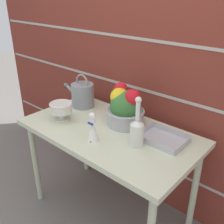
{
  "coord_description": "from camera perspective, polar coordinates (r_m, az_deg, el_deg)",
  "views": [
    {
      "loc": [
        1.03,
        -1.13,
        1.59
      ],
      "look_at": [
        0.0,
        0.03,
        0.86
      ],
      "focal_mm": 42.0,
      "sensor_mm": 36.0,
      "label": 1
    }
  ],
  "objects": [
    {
      "name": "fallen_petal",
      "position": [
        1.62,
        -4.6,
        -6.47
      ],
      "size": [
        0.01,
        0.01,
        0.01
      ],
      "color": "red",
      "rests_on": "patio_table"
    },
    {
      "name": "figurine_vase",
      "position": [
        1.6,
        -4.18,
        -3.73
      ],
      "size": [
        0.07,
        0.07,
        0.19
      ],
      "color": "white",
      "rests_on": "patio_table"
    },
    {
      "name": "crystal_pedestal_bowl",
      "position": [
        1.88,
        -11.01,
        0.75
      ],
      "size": [
        0.16,
        0.16,
        0.13
      ],
      "color": "silver",
      "rests_on": "patio_table"
    },
    {
      "name": "ground_plane",
      "position": [
        2.21,
        -0.6,
        -20.93
      ],
      "size": [
        12.0,
        12.0,
        0.0
      ],
      "primitive_type": "plane",
      "color": "slate"
    },
    {
      "name": "brick_wall",
      "position": [
        1.92,
        7.72,
        10.2
      ],
      "size": [
        3.6,
        0.08,
        2.2
      ],
      "color": "maroon",
      "rests_on": "ground_plane"
    },
    {
      "name": "flower_planter",
      "position": [
        1.77,
        2.86,
        0.95
      ],
      "size": [
        0.26,
        0.26,
        0.28
      ],
      "color": "#ADADB2",
      "rests_on": "patio_table"
    },
    {
      "name": "glass_decanter",
      "position": [
        1.54,
        5.48,
        -3.97
      ],
      "size": [
        0.08,
        0.08,
        0.31
      ],
      "color": "silver",
      "rests_on": "patio_table"
    },
    {
      "name": "patio_table",
      "position": [
        1.79,
        -0.7,
        -6.09
      ],
      "size": [
        1.19,
        0.65,
        0.74
      ],
      "color": "beige",
      "rests_on": "ground_plane"
    },
    {
      "name": "wire_tray",
      "position": [
        1.66,
        10.97,
        -5.76
      ],
      "size": [
        0.28,
        0.21,
        0.04
      ],
      "color": "#B7B7BC",
      "rests_on": "patio_table"
    },
    {
      "name": "watering_can",
      "position": [
        2.08,
        -6.48,
        3.8
      ],
      "size": [
        0.32,
        0.18,
        0.26
      ],
      "color": "gray",
      "rests_on": "patio_table"
    }
  ]
}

